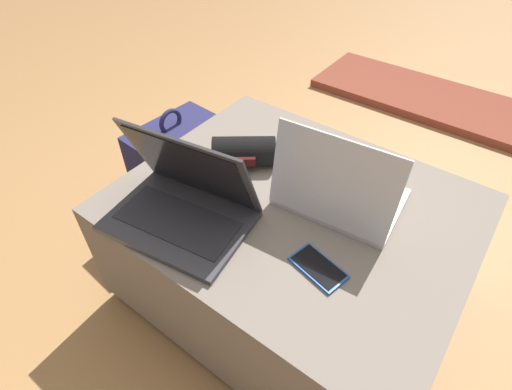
{
  "coord_description": "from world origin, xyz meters",
  "views": [
    {
      "loc": [
        0.39,
        -0.7,
        1.2
      ],
      "look_at": [
        -0.05,
        -0.11,
        0.51
      ],
      "focal_mm": 28.0,
      "sensor_mm": 36.0,
      "label": 1
    }
  ],
  "objects_px": {
    "laptop_near": "(183,203)",
    "backpack": "(177,170)",
    "cell_phone": "(318,268)",
    "laptop_far": "(338,192)",
    "wrist_brace": "(244,151)"
  },
  "relations": [
    {
      "from": "cell_phone",
      "to": "laptop_far",
      "type": "bearing_deg",
      "value": -149.45
    },
    {
      "from": "laptop_near",
      "to": "cell_phone",
      "type": "distance_m",
      "value": 0.38
    },
    {
      "from": "laptop_near",
      "to": "wrist_brace",
      "type": "relative_size",
      "value": 1.93
    },
    {
      "from": "laptop_far",
      "to": "backpack",
      "type": "height_order",
      "value": "laptop_far"
    },
    {
      "from": "wrist_brace",
      "to": "cell_phone",
      "type": "bearing_deg",
      "value": -28.71
    },
    {
      "from": "cell_phone",
      "to": "wrist_brace",
      "type": "relative_size",
      "value": 0.71
    },
    {
      "from": "cell_phone",
      "to": "backpack",
      "type": "xyz_separation_m",
      "value": [
        -0.76,
        0.25,
        -0.24
      ]
    },
    {
      "from": "backpack",
      "to": "cell_phone",
      "type": "bearing_deg",
      "value": 76.44
    },
    {
      "from": "laptop_near",
      "to": "wrist_brace",
      "type": "bearing_deg",
      "value": 84.16
    },
    {
      "from": "laptop_near",
      "to": "laptop_far",
      "type": "xyz_separation_m",
      "value": [
        0.3,
        0.28,
        0.0
      ]
    },
    {
      "from": "laptop_near",
      "to": "backpack",
      "type": "xyz_separation_m",
      "value": [
        -0.39,
        0.31,
        -0.29
      ]
    },
    {
      "from": "laptop_near",
      "to": "laptop_far",
      "type": "distance_m",
      "value": 0.41
    },
    {
      "from": "laptop_far",
      "to": "wrist_brace",
      "type": "xyz_separation_m",
      "value": [
        -0.32,
        -0.0,
        -0.01
      ]
    },
    {
      "from": "laptop_near",
      "to": "wrist_brace",
      "type": "xyz_separation_m",
      "value": [
        -0.01,
        0.27,
        -0.01
      ]
    },
    {
      "from": "laptop_near",
      "to": "cell_phone",
      "type": "bearing_deg",
      "value": 1.0
    }
  ]
}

